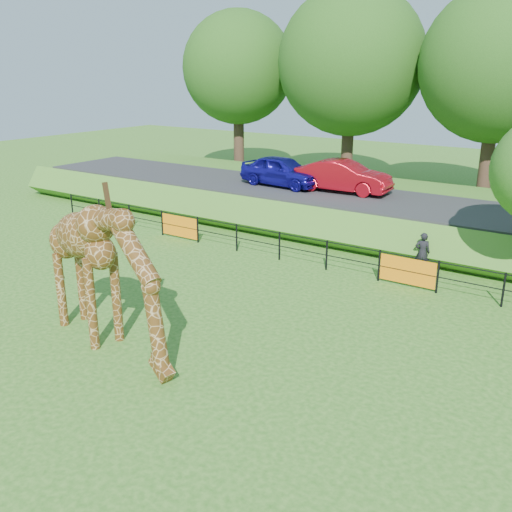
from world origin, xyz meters
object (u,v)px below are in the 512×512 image
object	(u,v)px
giraffe	(105,276)
car_red	(343,176)
car_blue	(282,171)
visitor	(422,252)

from	to	relation	value
giraffe	car_red	size ratio (longest dim) A/B	1.23
car_blue	car_red	distance (m)	3.15
giraffe	car_red	bearing A→B (deg)	105.68
car_red	car_blue	bearing A→B (deg)	93.85
car_blue	giraffe	bearing A→B (deg)	-160.03
car_red	visitor	world-z (taller)	car_red
car_blue	visitor	xyz separation A→B (m)	(8.65, -4.48, -1.43)
car_red	visitor	size ratio (longest dim) A/B	3.06
giraffe	car_blue	bearing A→B (deg)	117.64
giraffe	visitor	world-z (taller)	giraffe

